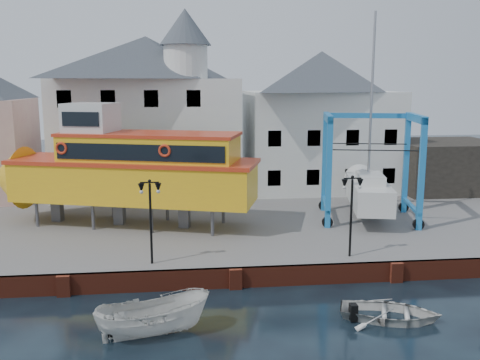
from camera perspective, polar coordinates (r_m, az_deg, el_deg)
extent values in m
plane|color=black|center=(26.22, -0.48, -11.48)|extent=(140.00, 140.00, 0.00)
cube|color=slate|center=(36.48, -2.27, -4.31)|extent=(44.00, 22.00, 1.00)
cube|color=maroon|center=(26.14, -0.51, -10.37)|extent=(44.00, 0.25, 1.00)
cube|color=maroon|center=(26.45, -18.30, -10.67)|extent=(0.60, 0.36, 1.00)
cube|color=maroon|center=(25.99, -0.47, -10.50)|extent=(0.60, 0.36, 1.00)
cube|color=maroon|center=(27.91, 16.33, -9.43)|extent=(0.60, 0.36, 1.00)
cube|color=silver|center=(42.98, -9.73, 4.58)|extent=(14.00, 8.00, 9.00)
pyramid|color=#383C43|center=(42.80, -9.99, 12.73)|extent=(14.00, 8.00, 3.20)
cube|color=black|center=(40.20, -17.77, -0.35)|extent=(1.00, 0.08, 1.20)
cube|color=black|center=(39.71, -13.52, -0.27)|extent=(1.00, 0.08, 1.20)
cube|color=black|center=(39.44, -9.20, -0.18)|extent=(1.00, 0.08, 1.20)
cube|color=black|center=(39.40, -4.84, -0.09)|extent=(1.00, 0.08, 1.20)
cube|color=black|center=(39.77, -18.01, 3.90)|extent=(1.00, 0.08, 1.20)
cube|color=black|center=(39.27, -13.71, 4.04)|extent=(1.00, 0.08, 1.20)
cube|color=black|center=(39.01, -9.32, 4.15)|extent=(1.00, 0.08, 1.20)
cube|color=black|center=(38.97, -4.90, 4.25)|extent=(1.00, 0.08, 1.20)
cube|color=black|center=(39.57, -18.25, 8.22)|extent=(1.00, 0.08, 1.20)
cube|color=black|center=(39.07, -13.90, 8.41)|extent=(1.00, 0.08, 1.20)
cube|color=black|center=(38.80, -9.46, 8.56)|extent=(1.00, 0.08, 1.20)
cube|color=black|center=(38.76, -4.97, 8.66)|extent=(1.00, 0.08, 1.20)
cylinder|color=silver|center=(40.31, -5.82, 12.41)|extent=(3.20, 3.20, 2.40)
cone|color=#383C43|center=(40.48, -5.89, 15.95)|extent=(3.80, 3.80, 2.60)
cube|color=silver|center=(44.94, 8.49, 4.23)|extent=(12.00, 8.00, 8.00)
pyramid|color=#383C43|center=(44.69, 8.69, 11.38)|extent=(12.00, 8.00, 3.20)
cube|color=black|center=(40.49, 3.66, 0.21)|extent=(1.00, 0.08, 1.20)
cube|color=black|center=(41.11, 7.78, 0.29)|extent=(1.00, 0.08, 1.20)
cube|color=black|center=(41.94, 11.76, 0.37)|extent=(1.00, 0.08, 1.20)
cube|color=black|center=(42.96, 15.57, 0.44)|extent=(1.00, 0.08, 1.20)
cube|color=black|center=(40.06, 3.71, 4.43)|extent=(1.00, 0.08, 1.20)
cube|color=black|center=(40.69, 7.89, 4.45)|extent=(1.00, 0.08, 1.20)
cube|color=black|center=(41.53, 11.92, 4.44)|extent=(1.00, 0.08, 1.20)
cube|color=black|center=(42.56, 15.77, 4.42)|extent=(1.00, 0.08, 1.20)
cube|color=black|center=(46.95, 20.95, 1.45)|extent=(8.00, 7.00, 4.00)
cylinder|color=black|center=(26.33, -9.49, -4.65)|extent=(0.12, 0.12, 4.00)
cube|color=black|center=(25.87, -9.62, -0.26)|extent=(0.90, 0.06, 0.06)
sphere|color=black|center=(25.86, -9.63, -0.11)|extent=(0.16, 0.16, 0.16)
cone|color=black|center=(25.95, -10.49, -0.86)|extent=(0.32, 0.32, 0.45)
sphere|color=silver|center=(25.98, -10.48, -1.25)|extent=(0.18, 0.18, 0.18)
cone|color=black|center=(25.90, -8.72, -0.83)|extent=(0.32, 0.32, 0.45)
sphere|color=silver|center=(25.94, -8.71, -1.22)|extent=(0.18, 0.18, 0.18)
cylinder|color=black|center=(27.62, 11.76, -4.01)|extent=(0.12, 0.12, 4.00)
cube|color=black|center=(27.18, 11.92, 0.18)|extent=(0.90, 0.06, 0.06)
sphere|color=black|center=(27.17, 11.92, 0.32)|extent=(0.16, 0.16, 0.16)
cone|color=black|center=(27.11, 11.09, -0.40)|extent=(0.32, 0.32, 0.45)
sphere|color=silver|center=(27.14, 11.08, -0.77)|extent=(0.18, 0.18, 0.18)
cone|color=black|center=(27.36, 12.69, -0.36)|extent=(0.32, 0.32, 0.45)
sphere|color=silver|center=(27.39, 12.68, -0.73)|extent=(0.18, 0.18, 0.18)
cylinder|color=#59595E|center=(35.14, -20.83, -3.40)|extent=(0.25, 0.25, 1.58)
cylinder|color=#59595E|center=(37.61, -18.51, -2.37)|extent=(0.25, 0.25, 1.58)
cylinder|color=#59595E|center=(33.38, -15.41, -3.80)|extent=(0.25, 0.25, 1.58)
cylinder|color=#59595E|center=(35.98, -13.36, -2.68)|extent=(0.25, 0.25, 1.58)
cylinder|color=#59595E|center=(31.96, -9.43, -4.19)|extent=(0.25, 0.25, 1.58)
cylinder|color=#59595E|center=(34.66, -7.76, -2.99)|extent=(0.25, 0.25, 1.58)
cylinder|color=#59595E|center=(30.91, -2.97, -4.56)|extent=(0.25, 0.25, 1.58)
cylinder|color=#59595E|center=(33.69, -1.79, -3.29)|extent=(0.25, 0.25, 1.58)
cube|color=#59595E|center=(36.11, -18.91, -2.92)|extent=(0.76, 0.69, 1.58)
cube|color=#59595E|center=(34.24, -12.74, -3.32)|extent=(0.76, 0.69, 1.58)
cube|color=#59595E|center=(32.82, -5.95, -3.71)|extent=(0.76, 0.69, 1.58)
cube|color=gold|center=(33.44, -11.21, -0.17)|extent=(15.29, 8.16, 2.32)
cone|color=gold|center=(37.44, -23.44, 0.29)|extent=(3.39, 4.51, 4.01)
cube|color=red|center=(33.23, -11.29, 1.97)|extent=(15.64, 8.41, 0.23)
cube|color=gold|center=(32.75, -9.62, 3.21)|extent=(11.13, 6.52, 1.69)
cube|color=black|center=(31.06, -10.78, 2.88)|extent=(9.69, 3.02, 0.95)
cube|color=black|center=(34.45, -8.58, 3.68)|extent=(9.69, 3.02, 0.95)
cube|color=red|center=(32.65, -9.67, 4.85)|extent=(11.36, 6.68, 0.19)
cube|color=silver|center=(34.04, -15.59, 6.30)|extent=(3.42, 3.42, 1.92)
cube|color=black|center=(32.78, -16.68, 6.24)|extent=(2.22, 0.73, 0.84)
torus|color=red|center=(33.02, -18.53, 3.24)|extent=(0.75, 0.36, 0.74)
torus|color=red|center=(30.45, -8.05, 3.11)|extent=(0.75, 0.36, 0.74)
cube|color=#1E71B4|center=(32.55, 9.46, 0.71)|extent=(0.40, 0.40, 6.72)
cylinder|color=black|center=(33.19, 9.30, -4.44)|extent=(0.71, 0.37, 0.67)
cube|color=#1E71B4|center=(36.95, 9.02, 1.88)|extent=(0.40, 0.40, 6.72)
cylinder|color=black|center=(37.52, 8.88, -2.69)|extent=(0.71, 0.37, 0.67)
cube|color=#1E71B4|center=(33.36, 18.80, 0.53)|extent=(0.40, 0.40, 6.72)
cylinder|color=black|center=(33.99, 18.50, -4.50)|extent=(0.71, 0.37, 0.67)
cube|color=#1E71B4|center=(37.67, 17.29, 1.70)|extent=(0.40, 0.40, 6.72)
cylinder|color=black|center=(38.23, 17.04, -2.79)|extent=(0.71, 0.37, 0.67)
cube|color=#1E71B4|center=(34.40, 9.38, 6.59)|extent=(1.33, 4.77, 0.47)
cube|color=#1E71B4|center=(35.21, 9.11, -2.53)|extent=(1.23, 4.75, 0.20)
cube|color=#1E71B4|center=(35.17, 18.29, 6.29)|extent=(1.33, 4.77, 0.47)
cube|color=#1E71B4|center=(35.96, 17.78, -2.63)|extent=(1.23, 4.75, 0.20)
cube|color=#1E71B4|center=(36.88, 13.40, 6.70)|extent=(5.71, 1.53, 0.34)
cube|color=silver|center=(35.32, 13.54, -1.37)|extent=(3.66, 7.51, 1.54)
cone|color=silver|center=(39.48, 12.71, -0.10)|extent=(2.48, 1.96, 2.21)
cube|color=#59595E|center=(35.56, 13.47, -3.11)|extent=(0.59, 1.74, 0.67)
cube|color=silver|center=(34.66, 13.72, 0.18)|extent=(2.10, 3.14, 0.58)
cylinder|color=#99999E|center=(35.09, 13.86, 8.51)|extent=(0.19, 0.19, 10.57)
cube|color=black|center=(33.15, 14.17, 3.09)|extent=(5.08, 1.19, 0.05)
cube|color=black|center=(36.54, 13.38, 3.79)|extent=(5.08, 1.19, 0.05)
imported|color=silver|center=(22.06, -9.16, -16.05)|extent=(4.81, 2.70, 1.75)
imported|color=silver|center=(23.93, 15.71, -14.13)|extent=(4.84, 4.13, 0.85)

